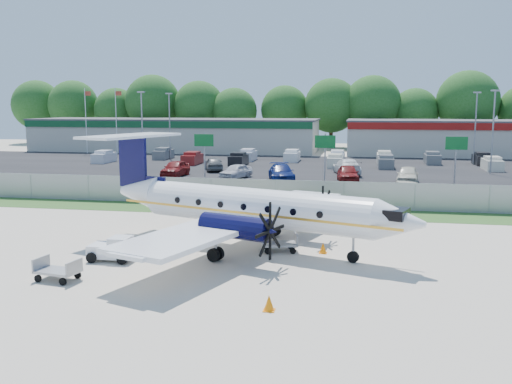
% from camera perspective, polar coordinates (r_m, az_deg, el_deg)
% --- Properties ---
extents(ground, '(170.00, 170.00, 0.00)m').
position_cam_1_polar(ground, '(29.06, -2.20, -6.26)').
color(ground, beige).
rests_on(ground, ground).
extents(grass_verge, '(170.00, 4.00, 0.02)m').
position_cam_1_polar(grass_verge, '(40.56, 1.57, -1.93)').
color(grass_verge, '#2D561E').
rests_on(grass_verge, ground).
extents(access_road, '(170.00, 8.00, 0.02)m').
position_cam_1_polar(access_road, '(47.38, 2.90, -0.38)').
color(access_road, black).
rests_on(access_road, ground).
extents(parking_lot, '(170.00, 32.00, 0.02)m').
position_cam_1_polar(parking_lot, '(68.06, 5.30, 2.38)').
color(parking_lot, black).
rests_on(parking_lot, ground).
extents(perimeter_fence, '(120.00, 0.06, 1.99)m').
position_cam_1_polar(perimeter_fence, '(42.33, 2.00, -0.12)').
color(perimeter_fence, gray).
rests_on(perimeter_fence, ground).
extents(building_west, '(46.40, 12.40, 5.24)m').
position_cam_1_polar(building_west, '(94.45, -8.10, 5.69)').
color(building_west, beige).
rests_on(building_west, ground).
extents(building_east, '(44.40, 12.40, 5.24)m').
position_cam_1_polar(building_east, '(91.62, 23.15, 4.99)').
color(building_east, beige).
rests_on(building_east, ground).
extents(sign_left, '(1.80, 0.26, 5.00)m').
position_cam_1_polar(sign_left, '(52.40, -5.21, 4.43)').
color(sign_left, gray).
rests_on(sign_left, ground).
extents(sign_mid, '(1.80, 0.26, 5.00)m').
position_cam_1_polar(sign_mid, '(50.52, 6.92, 4.25)').
color(sign_mid, gray).
rests_on(sign_mid, ground).
extents(sign_right, '(1.80, 0.26, 5.00)m').
position_cam_1_polar(sign_right, '(51.01, 19.37, 3.86)').
color(sign_right, gray).
rests_on(sign_right, ground).
extents(flagpole_west, '(1.06, 0.12, 10.00)m').
position_cam_1_polar(flagpole_west, '(92.55, -16.62, 7.22)').
color(flagpole_west, white).
rests_on(flagpole_west, ground).
extents(flagpole_east, '(1.06, 0.12, 10.00)m').
position_cam_1_polar(flagpole_east, '(90.38, -13.77, 7.31)').
color(flagpole_east, white).
rests_on(flagpole_east, ground).
extents(light_pole_nw, '(0.90, 0.35, 9.09)m').
position_cam_1_polar(light_pole_nw, '(70.48, -11.33, 6.72)').
color(light_pole_nw, gray).
rests_on(light_pole_nw, ground).
extents(light_pole_ne, '(0.90, 0.35, 9.09)m').
position_cam_1_polar(light_pole_ne, '(66.82, 22.63, 6.12)').
color(light_pole_ne, gray).
rests_on(light_pole_ne, ground).
extents(light_pole_sw, '(0.90, 0.35, 9.09)m').
position_cam_1_polar(light_pole_sw, '(79.84, -8.64, 7.01)').
color(light_pole_sw, gray).
rests_on(light_pole_sw, ground).
extents(light_pole_se, '(0.90, 0.35, 9.09)m').
position_cam_1_polar(light_pole_se, '(76.63, 21.10, 6.45)').
color(light_pole_se, gray).
rests_on(light_pole_se, ground).
extents(tree_line, '(112.00, 6.00, 14.00)m').
position_cam_1_polar(tree_line, '(101.83, 7.10, 4.44)').
color(tree_line, '#1C4F17').
rests_on(tree_line, ground).
extents(aircraft, '(18.80, 18.31, 5.77)m').
position_cam_1_polar(aircraft, '(29.88, -0.72, -1.46)').
color(aircraft, white).
rests_on(aircraft, ground).
extents(pushback_tug, '(2.17, 1.56, 1.17)m').
position_cam_1_polar(pushback_tug, '(28.72, -13.97, -5.55)').
color(pushback_tug, white).
rests_on(pushback_tug, ground).
extents(baggage_cart_near, '(1.97, 1.36, 0.96)m').
position_cam_1_polar(baggage_cart_near, '(26.22, -19.22, -7.41)').
color(baggage_cart_near, gray).
rests_on(baggage_cart_near, ground).
extents(baggage_cart_far, '(2.04, 1.52, 0.96)m').
position_cam_1_polar(baggage_cart_far, '(29.50, 2.35, -5.14)').
color(baggage_cart_far, gray).
rests_on(baggage_cart_far, ground).
extents(cone_nose, '(0.40, 0.40, 0.57)m').
position_cam_1_polar(cone_nose, '(29.42, 6.72, -5.59)').
color(cone_nose, orange).
rests_on(cone_nose, ground).
extents(cone_port_wing, '(0.43, 0.43, 0.61)m').
position_cam_1_polar(cone_port_wing, '(21.36, 1.31, -11.06)').
color(cone_port_wing, orange).
rests_on(cone_port_wing, ground).
extents(cone_starboard_wing, '(0.42, 0.42, 0.59)m').
position_cam_1_polar(cone_starboard_wing, '(36.98, -1.70, -2.55)').
color(cone_starboard_wing, orange).
rests_on(cone_starboard_wing, ground).
extents(road_car_west, '(5.22, 3.71, 1.40)m').
position_cam_1_polar(road_car_west, '(53.03, -21.32, -0.01)').
color(road_car_west, beige).
rests_on(road_car_west, ground).
extents(road_car_mid, '(5.41, 3.82, 1.37)m').
position_cam_1_polar(road_car_mid, '(47.70, 14.18, -0.60)').
color(road_car_mid, beige).
rests_on(road_car_mid, ground).
extents(parked_car_a, '(2.13, 5.01, 1.69)m').
position_cam_1_polar(parked_car_a, '(60.81, -8.05, 1.56)').
color(parked_car_a, maroon).
rests_on(parked_car_a, ground).
extents(parked_car_b, '(3.18, 4.71, 1.49)m').
position_cam_1_polar(parked_car_b, '(58.62, -2.02, 1.37)').
color(parked_car_b, silver).
rests_on(parked_car_b, ground).
extents(parked_car_c, '(3.59, 6.08, 1.65)m').
position_cam_1_polar(parked_car_c, '(56.71, 2.55, 1.12)').
color(parked_car_c, navy).
rests_on(parked_car_c, ground).
extents(parked_car_d, '(2.45, 5.07, 1.67)m').
position_cam_1_polar(parked_car_d, '(56.61, 9.15, 1.00)').
color(parked_car_d, maroon).
rests_on(parked_car_d, ground).
extents(parked_car_e, '(2.46, 5.07, 1.67)m').
position_cam_1_polar(parked_car_e, '(56.68, 14.89, 0.83)').
color(parked_car_e, beige).
rests_on(parked_car_e, ground).
extents(parked_car_f, '(3.35, 5.05, 1.60)m').
position_cam_1_polar(parked_car_f, '(65.40, -4.23, 2.12)').
color(parked_car_f, '#595B5E').
rests_on(parked_car_f, ground).
extents(parked_car_g, '(3.59, 6.30, 1.72)m').
position_cam_1_polar(parked_car_g, '(62.79, 9.04, 1.76)').
color(parked_car_g, silver).
rests_on(parked_car_g, ground).
extents(far_parking_rows, '(56.00, 10.00, 1.60)m').
position_cam_1_polar(far_parking_rows, '(73.02, 5.67, 2.79)').
color(far_parking_rows, gray).
rests_on(far_parking_rows, ground).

